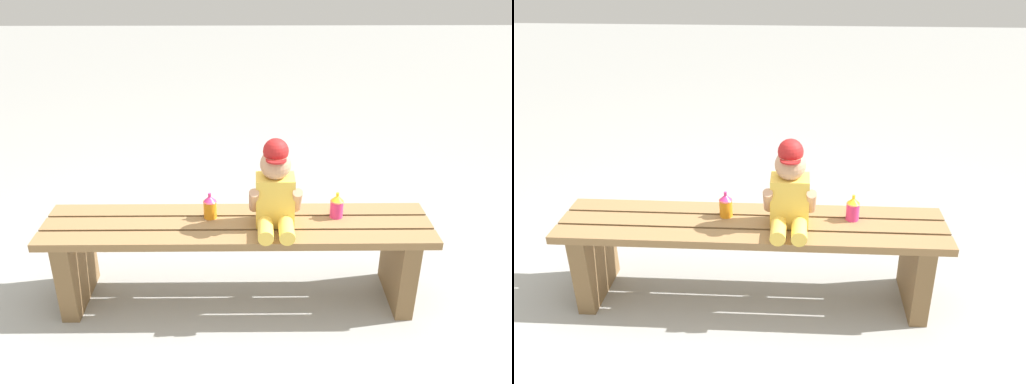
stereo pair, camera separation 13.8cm
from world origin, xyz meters
The scene contains 5 objects.
ground_plane centered at (0.00, 0.00, 0.00)m, with size 16.00×16.00×0.00m, color #999993.
park_bench centered at (0.00, 0.00, 0.29)m, with size 1.76×0.37×0.42m.
child_figure centered at (0.17, -0.02, 0.59)m, with size 0.23×0.27×0.40m.
sippy_cup_left centered at (-0.12, 0.05, 0.47)m, with size 0.06×0.06×0.12m.
sippy_cup_right centered at (0.46, 0.05, 0.47)m, with size 0.06×0.06×0.12m.
Camera 2 is at (0.20, -2.10, 1.62)m, focal length 37.38 mm.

